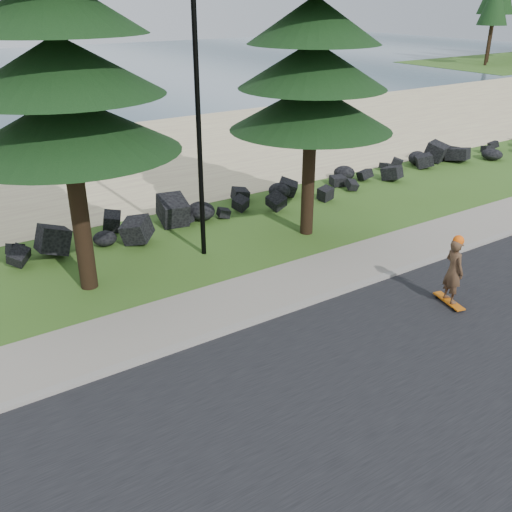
% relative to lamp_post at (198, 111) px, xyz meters
% --- Properties ---
extents(ground, '(160.00, 160.00, 0.00)m').
position_rel_lamp_post_xyz_m(ground, '(0.00, -3.20, -4.13)').
color(ground, '#395D1D').
rests_on(ground, ground).
extents(road, '(160.00, 7.00, 0.02)m').
position_rel_lamp_post_xyz_m(road, '(0.00, -7.70, -4.12)').
color(road, black).
rests_on(road, ground).
extents(kerb, '(160.00, 0.20, 0.10)m').
position_rel_lamp_post_xyz_m(kerb, '(0.00, -4.10, -4.08)').
color(kerb, gray).
rests_on(kerb, ground).
extents(sidewalk, '(160.00, 2.00, 0.08)m').
position_rel_lamp_post_xyz_m(sidewalk, '(0.00, -3.00, -4.09)').
color(sidewalk, gray).
rests_on(sidewalk, ground).
extents(beach_sand, '(160.00, 15.00, 0.01)m').
position_rel_lamp_post_xyz_m(beach_sand, '(0.00, 11.30, -4.13)').
color(beach_sand, tan).
rests_on(beach_sand, ground).
extents(seawall_boulders, '(60.00, 2.40, 1.10)m').
position_rel_lamp_post_xyz_m(seawall_boulders, '(0.00, 2.40, -4.13)').
color(seawall_boulders, black).
rests_on(seawall_boulders, ground).
extents(lamp_post, '(0.25, 0.14, 8.14)m').
position_rel_lamp_post_xyz_m(lamp_post, '(0.00, 0.00, 0.00)').
color(lamp_post, black).
rests_on(lamp_post, ground).
extents(skateboarder, '(0.52, 1.00, 1.82)m').
position_rel_lamp_post_xyz_m(skateboarder, '(3.55, -5.99, -3.22)').
color(skateboarder, '#C65D0B').
rests_on(skateboarder, ground).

